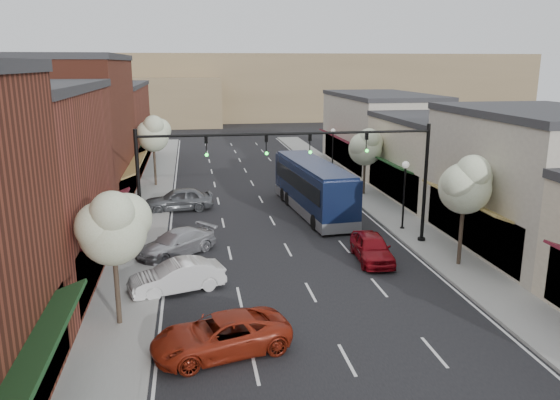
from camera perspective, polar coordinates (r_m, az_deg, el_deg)
name	(u,v)px	position (r m, az deg, el deg)	size (l,w,h in m)	color
ground	(321,311)	(23.80, 4.28, -11.51)	(160.00, 160.00, 0.00)	black
sidewalk_left	(149,208)	(40.76, -13.54, -0.80)	(2.80, 73.00, 0.15)	gray
sidewalk_right	(371,199)	(42.85, 9.45, 0.12)	(2.80, 73.00, 0.15)	gray
curb_left	(168,207)	(40.68, -11.58, -0.73)	(0.25, 73.00, 0.17)	gray
curb_right	(353,200)	(42.43, 7.66, 0.05)	(0.25, 73.00, 0.17)	gray
bldg_left_midfar	(62,134)	(42.11, -21.81, 6.44)	(10.14, 14.10, 10.90)	maroon
bldg_left_far	(99,126)	(57.88, -18.40, 7.31)	(10.14, 18.10, 8.40)	brown
bldg_right_midnear	(538,182)	(33.44, 25.34, 1.75)	(9.14, 12.10, 7.90)	#BBB3A0
bldg_right_midfar	(441,159)	(43.77, 16.43, 4.16)	(9.14, 12.10, 6.40)	beige
bldg_right_far	(380,131)	(56.51, 10.37, 7.13)	(9.14, 16.10, 7.40)	#BBB3A0
hill_far	(215,86)	(111.04, -6.78, 11.77)	(120.00, 30.00, 12.00)	#7A6647
hill_near	(72,101)	(101.00, -20.93, 9.61)	(50.00, 20.00, 8.00)	#7A6647
signal_mast_right	(386,167)	(31.31, 11.06, 3.43)	(8.22, 0.46, 7.00)	black
signal_mast_left	(184,173)	(29.39, -10.01, 2.79)	(8.22, 0.46, 7.00)	black
tree_right_near	(467,183)	(28.83, 18.91, 1.68)	(2.85, 2.65, 5.95)	#47382B
tree_right_far	(366,146)	(43.43, 8.98, 5.60)	(2.85, 2.65, 5.43)	#47382B
tree_left_near	(113,226)	(21.86, -17.02, -2.60)	(2.85, 2.65, 5.69)	#47382B
tree_left_far	(154,133)	(47.22, -13.07, 6.83)	(2.85, 2.65, 6.13)	#47382B
lamp_post_near	(405,184)	(34.69, 12.89, 1.64)	(0.44, 0.44, 4.44)	black
lamp_post_far	(333,144)	(51.06, 5.54, 5.83)	(0.44, 0.44, 4.44)	black
coach_bus	(313,187)	(38.35, 3.47, 1.40)	(3.56, 11.89, 3.58)	#0D1737
red_hatchback	(372,248)	(29.57, 9.57, -4.93)	(1.74, 4.32, 1.47)	maroon
parked_car_a	(221,335)	(20.47, -6.22, -13.86)	(2.33, 5.06, 1.41)	maroon
parked_car_b	(177,277)	(25.84, -10.72, -7.87)	(1.52, 4.35, 1.43)	silver
parked_car_c	(176,243)	(30.58, -10.78, -4.44)	(1.92, 4.72, 1.37)	#A8A9AE
parked_car_d	(179,199)	(39.72, -10.51, 0.08)	(1.94, 4.82, 1.64)	#53565A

